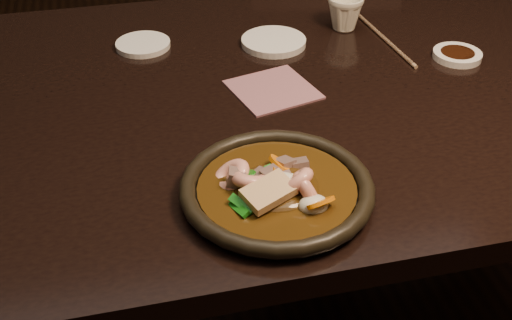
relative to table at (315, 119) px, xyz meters
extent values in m
cube|color=black|center=(0.00, 0.00, 0.06)|extent=(1.60, 0.90, 0.04)
cube|color=black|center=(0.21, 0.63, -0.28)|extent=(0.46, 0.46, 0.04)
cylinder|color=black|center=(0.40, 0.75, -0.49)|extent=(0.03, 0.03, 0.37)
cylinder|color=black|center=(0.33, 0.45, -0.49)|extent=(0.03, 0.03, 0.37)
cylinder|color=black|center=(0.09, 0.82, -0.49)|extent=(0.03, 0.03, 0.37)
cylinder|color=black|center=(0.03, 0.52, -0.49)|extent=(0.03, 0.03, 0.37)
cube|color=black|center=(0.17, 0.46, -0.06)|extent=(0.36, 0.11, 0.40)
cylinder|color=black|center=(-0.15, -0.30, 0.08)|extent=(0.25, 0.25, 0.01)
torus|color=black|center=(-0.15, -0.30, 0.09)|extent=(0.27, 0.27, 0.02)
cylinder|color=#38230A|center=(-0.15, -0.30, 0.09)|extent=(0.22, 0.22, 0.01)
ellipsoid|color=#38230A|center=(-0.15, -0.30, 0.09)|extent=(0.12, 0.11, 0.03)
torus|color=#FDB59F|center=(-0.21, -0.26, 0.10)|extent=(0.06, 0.06, 0.05)
torus|color=#FDB59F|center=(-0.12, -0.32, 0.10)|extent=(0.05, 0.06, 0.06)
torus|color=#FDB59F|center=(-0.13, -0.31, 0.11)|extent=(0.07, 0.07, 0.05)
torus|color=#FDB59F|center=(-0.19, -0.28, 0.10)|extent=(0.07, 0.07, 0.04)
cube|color=#7F645C|center=(-0.16, -0.29, 0.11)|extent=(0.03, 0.03, 0.03)
cube|color=#7F645C|center=(-0.14, -0.30, 0.10)|extent=(0.03, 0.03, 0.03)
cube|color=#7F645C|center=(-0.13, -0.26, 0.10)|extent=(0.03, 0.04, 0.03)
cube|color=#7F645C|center=(-0.21, -0.28, 0.11)|extent=(0.03, 0.03, 0.03)
cube|color=#7F645C|center=(-0.17, -0.28, 0.10)|extent=(0.04, 0.04, 0.03)
cube|color=#7F645C|center=(-0.11, -0.26, 0.09)|extent=(0.03, 0.03, 0.03)
cylinder|color=orange|center=(-0.16, -0.29, 0.11)|extent=(0.04, 0.05, 0.04)
cylinder|color=orange|center=(-0.11, -0.36, 0.11)|extent=(0.05, 0.05, 0.03)
cylinder|color=orange|center=(-0.15, -0.30, 0.10)|extent=(0.05, 0.04, 0.03)
cylinder|color=orange|center=(-0.14, -0.26, 0.11)|extent=(0.05, 0.05, 0.03)
cube|color=#177015|center=(-0.16, -0.29, 0.10)|extent=(0.04, 0.01, 0.01)
cube|color=#177015|center=(-0.21, -0.33, 0.10)|extent=(0.03, 0.04, 0.02)
cube|color=#177015|center=(-0.21, -0.33, 0.10)|extent=(0.03, 0.04, 0.02)
cube|color=#177015|center=(-0.19, -0.28, 0.10)|extent=(0.03, 0.03, 0.03)
cube|color=#177015|center=(-0.16, -0.29, 0.09)|extent=(0.04, 0.03, 0.02)
cube|color=#177015|center=(-0.15, -0.28, 0.10)|extent=(0.02, 0.04, 0.02)
ellipsoid|color=beige|center=(-0.12, -0.35, 0.10)|extent=(0.04, 0.03, 0.03)
ellipsoid|color=beige|center=(-0.14, -0.30, 0.10)|extent=(0.04, 0.03, 0.02)
ellipsoid|color=beige|center=(-0.15, -0.30, 0.11)|extent=(0.03, 0.04, 0.02)
ellipsoid|color=beige|center=(-0.17, -0.29, 0.10)|extent=(0.04, 0.02, 0.02)
ellipsoid|color=beige|center=(-0.16, -0.28, 0.10)|extent=(0.04, 0.03, 0.02)
cube|color=#E7C08A|center=(-0.17, -0.32, 0.11)|extent=(0.08, 0.07, 0.03)
cylinder|color=white|center=(0.29, 0.03, 0.08)|extent=(0.09, 0.09, 0.01)
cylinder|color=white|center=(-0.29, 0.22, 0.08)|extent=(0.11, 0.11, 0.01)
cylinder|color=white|center=(-0.04, 0.17, 0.08)|extent=(0.13, 0.13, 0.01)
imported|color=white|center=(0.12, 0.21, 0.11)|extent=(0.08, 0.07, 0.07)
cylinder|color=tan|center=(0.19, 0.13, 0.08)|extent=(0.03, 0.25, 0.01)
cylinder|color=tan|center=(0.18, 0.15, 0.08)|extent=(0.03, 0.25, 0.01)
cube|color=#965C68|center=(-0.08, -0.01, 0.08)|extent=(0.16, 0.16, 0.00)
camera|label=1|loc=(-0.34, -0.96, 0.64)|focal=45.00mm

